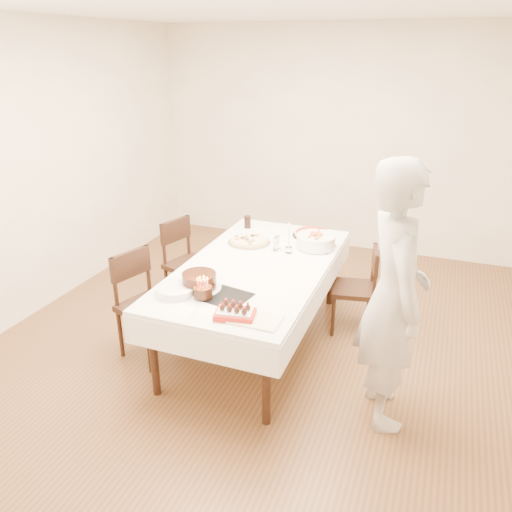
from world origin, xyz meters
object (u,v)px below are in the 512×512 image
(chair_left_dessert, at_px, (149,307))
(cola_glass, at_px, (248,222))
(pizza_pepperoni, at_px, (312,234))
(strawberry_box, at_px, (235,313))
(chair_right_savory, at_px, (353,289))
(pizza_white, at_px, (249,241))
(layer_cake, at_px, (199,281))
(person, at_px, (393,297))
(chair_left_savory, at_px, (191,265))
(taper_candle, at_px, (289,238))
(dining_table, at_px, (256,304))
(pasta_bowl, at_px, (316,241))
(birthday_cake, at_px, (203,288))

(chair_left_dessert, bearing_deg, cola_glass, -87.59)
(pizza_pepperoni, bearing_deg, chair_left_dessert, -127.38)
(pizza_pepperoni, distance_m, strawberry_box, 1.70)
(chair_left_dessert, relative_size, strawberry_box, 3.43)
(chair_right_savory, relative_size, pizza_white, 2.05)
(layer_cake, bearing_deg, chair_right_savory, 48.86)
(person, relative_size, pizza_pepperoni, 4.89)
(person, xyz_separation_m, strawberry_box, (-0.98, -0.34, -0.14))
(chair_left_savory, distance_m, strawberry_box, 1.67)
(pizza_pepperoni, relative_size, layer_cake, 1.16)
(strawberry_box, bearing_deg, person, 19.00)
(taper_candle, bearing_deg, chair_right_savory, 18.62)
(dining_table, height_order, layer_cake, layer_cake)
(pasta_bowl, height_order, cola_glass, cola_glass)
(taper_candle, distance_m, strawberry_box, 1.22)
(pasta_bowl, bearing_deg, dining_table, -123.47)
(chair_right_savory, xyz_separation_m, pizza_white, (-0.97, -0.10, 0.37))
(taper_candle, bearing_deg, strawberry_box, -89.54)
(chair_left_dessert, bearing_deg, strawberry_box, 175.32)
(chair_right_savory, xyz_separation_m, pasta_bowl, (-0.37, 0.01, 0.41))
(dining_table, height_order, pizza_pepperoni, pizza_pepperoni)
(chair_right_savory, height_order, chair_left_dessert, chair_left_dessert)
(layer_cake, bearing_deg, taper_candle, 66.05)
(chair_left_dessert, relative_size, pizza_pepperoni, 2.41)
(person, bearing_deg, cola_glass, 28.75)
(chair_right_savory, distance_m, pizza_pepperoni, 0.67)
(chair_right_savory, xyz_separation_m, person, (0.43, -1.06, 0.52))
(dining_table, xyz_separation_m, pasta_bowl, (0.36, 0.55, 0.44))
(chair_left_savory, distance_m, person, 2.27)
(birthday_cake, bearing_deg, pizza_white, 94.68)
(cola_glass, bearing_deg, strawberry_box, -70.62)
(chair_left_dessert, distance_m, strawberry_box, 1.06)
(chair_left_savory, distance_m, pizza_pepperoni, 1.23)
(chair_left_savory, height_order, pasta_bowl, chair_left_savory)
(person, height_order, taper_candle, person)
(birthday_cake, height_order, strawberry_box, birthday_cake)
(dining_table, height_order, taper_candle, taper_candle)
(chair_left_dessert, distance_m, taper_candle, 1.33)
(birthday_cake, bearing_deg, chair_right_savory, 54.43)
(chair_left_savory, height_order, cola_glass, chair_left_savory)
(chair_left_savory, distance_m, taper_candle, 1.12)
(chair_right_savory, relative_size, chair_left_savory, 0.92)
(chair_left_dessert, distance_m, pizza_white, 1.11)
(chair_left_dessert, bearing_deg, layer_cake, -171.60)
(chair_left_savory, xyz_separation_m, pizza_white, (0.61, 0.03, 0.33))
(person, bearing_deg, layer_cake, 71.08)
(chair_left_dessert, relative_size, pasta_bowl, 2.61)
(chair_left_savory, bearing_deg, pizza_pepperoni, -143.06)
(person, xyz_separation_m, pasta_bowl, (-0.80, 1.08, -0.11))
(cola_glass, bearing_deg, chair_left_savory, -136.70)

